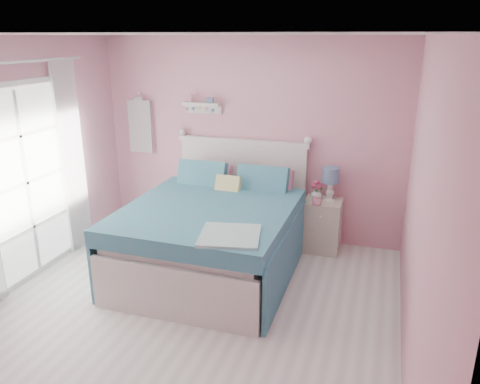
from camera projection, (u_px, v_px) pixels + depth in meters
The scene contains 12 objects.
floor at pixel (181, 321), 4.47m from camera, with size 4.50×4.50×0.00m, color beige.
room_shell at pixel (174, 161), 3.96m from camera, with size 4.50×4.50×4.50m.
bed at pixel (214, 234), 5.36m from camera, with size 1.80×2.28×1.32m.
nightstand at pixel (322, 225), 5.88m from camera, with size 0.45×0.45×0.65m.
table_lamp at pixel (331, 178), 5.71m from camera, with size 0.21×0.21×0.42m.
vase at pixel (317, 194), 5.81m from camera, with size 0.14×0.14×0.15m, color silver.
teacup at pixel (317, 201), 5.62m from camera, with size 0.11×0.11×0.09m, color pink.
roses at pixel (317, 185), 5.77m from camera, with size 0.14×0.11×0.12m.
wall_shelf at pixel (202, 105), 6.07m from camera, with size 0.50×0.15×0.25m.
hanging_dress at pixel (140, 127), 6.44m from camera, with size 0.34×0.03×0.72m, color white.
french_door at pixel (26, 183), 5.05m from camera, with size 0.04×1.32×2.16m.
curtain_far at pixel (72, 158), 5.68m from camera, with size 0.04×0.40×2.32m, color white.
Camera 1 is at (1.70, -3.49, 2.59)m, focal length 35.00 mm.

